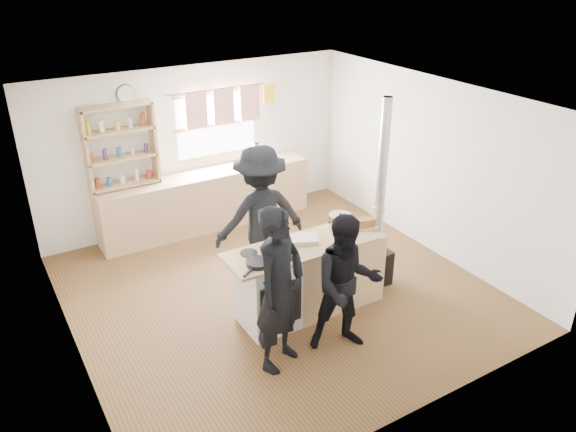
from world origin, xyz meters
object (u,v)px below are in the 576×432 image
object	(u,v)px
flue_heater	(377,239)
person_near_left	(280,290)
person_far	(260,216)
person_near_right	(347,284)
stockpot_stove	(274,238)
stockpot_counter	(340,222)
cooking_island	(311,276)
thermos	(256,153)
skillet_greens	(258,263)
roast_tray	(304,239)
bread_board	(365,224)

from	to	relation	value
flue_heater	person_near_left	bearing A→B (deg)	-158.75
person_far	person_near_right	bearing A→B (deg)	100.32
stockpot_stove	stockpot_counter	xyz separation A→B (m)	(0.88, -0.07, 0.02)
cooking_island	person_far	bearing A→B (deg)	100.75
thermos	skillet_greens	xyz separation A→B (m)	(-1.52, -2.90, -0.11)
roast_tray	skillet_greens	bearing A→B (deg)	-165.07
bread_board	person_far	bearing A→B (deg)	135.45
cooking_island	flue_heater	world-z (taller)	flue_heater
thermos	person_near_right	size ratio (longest dim) A/B	0.21
stockpot_counter	flue_heater	world-z (taller)	flue_heater
bread_board	thermos	bearing A→B (deg)	90.66
thermos	flue_heater	world-z (taller)	flue_heater
thermos	stockpot_stove	bearing A→B (deg)	-113.80
thermos	person_far	bearing A→B (deg)	-116.59
thermos	bread_board	xyz separation A→B (m)	(0.03, -2.79, -0.08)
skillet_greens	cooking_island	bearing A→B (deg)	9.66
person_far	stockpot_counter	bearing A→B (deg)	136.03
bread_board	person_near_right	distance (m)	1.14
skillet_greens	bread_board	size ratio (longest dim) A/B	1.14
roast_tray	bread_board	xyz separation A→B (m)	(0.84, -0.07, 0.02)
thermos	stockpot_stove	world-z (taller)	thermos
person_near_right	skillet_greens	bearing A→B (deg)	160.55
flue_heater	stockpot_counter	bearing A→B (deg)	175.48
skillet_greens	person_near_right	bearing A→B (deg)	-41.75
person_far	cooking_island	bearing A→B (deg)	106.94
cooking_island	roast_tray	distance (m)	0.51
thermos	person_near_left	xyz separation A→B (m)	(-1.56, -3.42, -0.15)
person_near_left	person_far	distance (m)	1.70
flue_heater	stockpot_stove	bearing A→B (deg)	175.48
stockpot_counter	bread_board	distance (m)	0.32
person_far	bread_board	bearing A→B (deg)	141.63
bread_board	person_near_left	xyz separation A→B (m)	(-1.59, -0.64, -0.07)
roast_tray	stockpot_stove	xyz separation A→B (m)	(-0.33, 0.13, 0.04)
roast_tray	person_near_right	world-z (taller)	person_near_right
roast_tray	cooking_island	bearing A→B (deg)	-42.77
thermos	stockpot_stove	size ratio (longest dim) A/B	1.60
skillet_greens	stockpot_counter	size ratio (longest dim) A/B	1.28
stockpot_counter	bread_board	xyz separation A→B (m)	(0.29, -0.14, -0.04)
skillet_greens	roast_tray	world-z (taller)	roast_tray
skillet_greens	person_near_right	xyz separation A→B (m)	(0.72, -0.64, -0.16)
person_near_left	stockpot_stove	bearing A→B (deg)	37.13
thermos	flue_heater	xyz separation A→B (m)	(0.32, -2.69, -0.41)
skillet_greens	person_near_right	distance (m)	0.98
cooking_island	roast_tray	world-z (taller)	roast_tray
stockpot_stove	flue_heater	distance (m)	1.50
bread_board	flue_heater	world-z (taller)	flue_heater
stockpot_stove	flue_heater	xyz separation A→B (m)	(1.46, -0.12, -0.35)
thermos	stockpot_stove	xyz separation A→B (m)	(-1.14, -2.58, -0.06)
stockpot_counter	person_near_left	bearing A→B (deg)	-149.27
skillet_greens	bread_board	xyz separation A→B (m)	(1.56, 0.12, 0.02)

